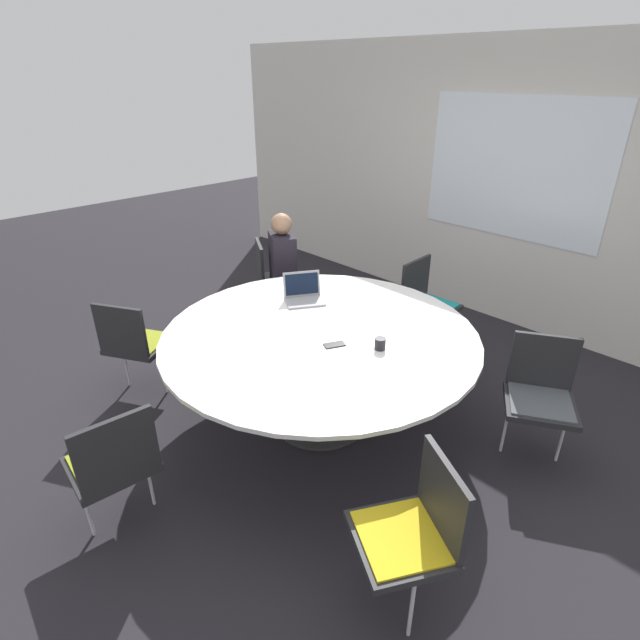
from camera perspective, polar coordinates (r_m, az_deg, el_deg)
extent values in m
plane|color=black|center=(3.89, 0.00, -11.28)|extent=(16.00, 16.00, 0.00)
cube|color=silver|center=(5.34, 21.10, 13.73)|extent=(8.00, 0.06, 2.70)
cube|color=white|center=(5.27, 21.28, 15.79)|extent=(1.80, 0.01, 1.30)
cylinder|color=#333333|center=(3.89, 0.00, -11.16)|extent=(0.71, 0.71, 0.02)
cylinder|color=#333333|center=(3.67, 0.00, -6.72)|extent=(0.17, 0.17, 0.70)
cylinder|color=white|center=(3.49, 0.00, -1.69)|extent=(2.21, 2.21, 0.03)
cube|color=#262628|center=(5.22, -4.62, 4.50)|extent=(0.59, 0.59, 0.04)
cube|color=#4C5156|center=(5.21, -4.63, 4.77)|extent=(0.52, 0.52, 0.01)
cube|color=#262628|center=(5.11, -6.87, 6.57)|extent=(0.37, 0.24, 0.40)
cylinder|color=silver|center=(5.47, -4.84, 3.02)|extent=(0.02, 0.02, 0.41)
cylinder|color=silver|center=(5.14, -4.20, 1.45)|extent=(0.02, 0.02, 0.41)
cube|color=#262628|center=(4.25, -19.83, -2.59)|extent=(0.59, 0.58, 0.04)
cube|color=olive|center=(4.24, -19.88, -2.28)|extent=(0.52, 0.51, 0.01)
cube|color=#262628|center=(4.01, -21.84, -1.14)|extent=(0.38, 0.23, 0.40)
cylinder|color=silver|center=(4.46, -21.29, -4.76)|extent=(0.02, 0.02, 0.41)
cylinder|color=silver|center=(4.26, -17.36, -5.59)|extent=(0.02, 0.02, 0.41)
cube|color=#262628|center=(3.12, -22.69, -14.91)|extent=(0.46, 0.48, 0.04)
cube|color=olive|center=(3.10, -22.78, -14.55)|extent=(0.40, 0.42, 0.01)
cube|color=#262628|center=(2.83, -22.22, -13.78)|extent=(0.07, 0.42, 0.40)
cylinder|color=silver|center=(3.25, -25.10, -18.95)|extent=(0.02, 0.02, 0.41)
cylinder|color=silver|center=(3.30, -18.92, -16.80)|extent=(0.02, 0.02, 0.41)
cube|color=#262628|center=(2.58, 9.12, -23.62)|extent=(0.59, 0.58, 0.04)
cube|color=gold|center=(2.56, 9.17, -23.25)|extent=(0.52, 0.51, 0.01)
cube|color=#262628|center=(2.48, 13.90, -19.15)|extent=(0.38, 0.23, 0.40)
cylinder|color=silver|center=(2.66, 10.44, -29.54)|extent=(0.02, 0.02, 0.41)
cylinder|color=silver|center=(2.85, 7.25, -23.86)|extent=(0.02, 0.02, 0.41)
cube|color=#262628|center=(3.62, 23.83, -8.88)|extent=(0.59, 0.58, 0.04)
cube|color=#4C5156|center=(3.60, 23.91, -8.54)|extent=(0.52, 0.51, 0.01)
cube|color=#262628|center=(3.67, 24.14, -4.33)|extent=(0.38, 0.24, 0.40)
cylinder|color=silver|center=(3.78, 25.93, -11.91)|extent=(0.02, 0.02, 0.41)
cylinder|color=silver|center=(3.71, 20.41, -11.44)|extent=(0.02, 0.02, 0.41)
cube|color=#262628|center=(4.71, 12.61, 1.37)|extent=(0.44, 0.46, 0.04)
cube|color=teal|center=(4.70, 12.64, 1.66)|extent=(0.38, 0.40, 0.01)
cube|color=#262628|center=(4.71, 10.87, 4.49)|extent=(0.05, 0.42, 0.40)
cylinder|color=silver|center=(4.95, 13.45, -0.33)|extent=(0.02, 0.02, 0.41)
cylinder|color=silver|center=(4.67, 11.17, -1.80)|extent=(0.02, 0.02, 0.41)
cylinder|color=#231E28|center=(5.18, -3.17, 1.90)|extent=(0.10, 0.10, 0.45)
cylinder|color=#231E28|center=(5.02, -2.79, 1.06)|extent=(0.10, 0.10, 0.45)
cube|color=#231E28|center=(4.89, -4.28, 6.67)|extent=(0.42, 0.37, 0.55)
sphere|color=#A87A5B|center=(4.77, -4.44, 10.90)|extent=(0.20, 0.20, 0.20)
cube|color=#99999E|center=(3.93, -1.77, 2.14)|extent=(0.34, 0.37, 0.02)
cube|color=#99999E|center=(3.98, -2.11, 4.16)|extent=(0.20, 0.28, 0.20)
cube|color=black|center=(3.98, -2.09, 4.13)|extent=(0.17, 0.25, 0.17)
cylinder|color=black|center=(3.29, 6.88, -2.70)|extent=(0.07, 0.07, 0.08)
cube|color=black|center=(3.32, 1.65, -2.84)|extent=(0.12, 0.16, 0.01)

